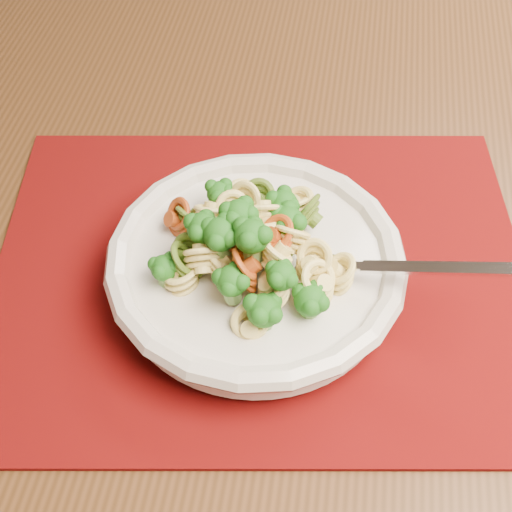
% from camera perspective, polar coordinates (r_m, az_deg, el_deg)
% --- Properties ---
extents(dining_table, '(1.64, 1.28, 0.74)m').
position_cam_1_polar(dining_table, '(0.73, 6.29, -0.75)').
color(dining_table, '#4B2B15').
rests_on(dining_table, ground).
extents(placemat, '(0.55, 0.50, 0.00)m').
position_cam_1_polar(placemat, '(0.60, 0.37, -1.34)').
color(placemat, '#570803').
rests_on(placemat, dining_table).
extents(pasta_bowl, '(0.24, 0.24, 0.05)m').
position_cam_1_polar(pasta_bowl, '(0.56, -0.00, -0.76)').
color(pasta_bowl, beige).
rests_on(pasta_bowl, placemat).
extents(pasta_broccoli_heap, '(0.20, 0.20, 0.06)m').
position_cam_1_polar(pasta_broccoli_heap, '(0.55, 0.00, 0.40)').
color(pasta_broccoli_heap, '#F0D177').
rests_on(pasta_broccoli_heap, pasta_bowl).
extents(fork, '(0.18, 0.04, 0.08)m').
position_cam_1_polar(fork, '(0.55, 6.02, -0.80)').
color(fork, silver).
rests_on(fork, pasta_bowl).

